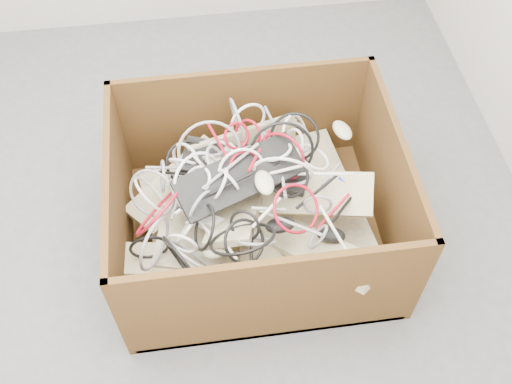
{
  "coord_description": "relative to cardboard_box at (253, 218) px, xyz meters",
  "views": [
    {
      "loc": [
        0.09,
        -1.42,
        2.19
      ],
      "look_at": [
        0.28,
        -0.03,
        0.3
      ],
      "focal_mm": 42.19,
      "sensor_mm": 36.0,
      "label": 1
    }
  ],
  "objects": [
    {
      "name": "power_strip_left",
      "position": [
        -0.17,
        0.08,
        0.22
      ],
      "size": [
        0.28,
        0.23,
        0.13
      ],
      "primitive_type": "cube",
      "rotation": [
        0.14,
        -0.26,
        0.62
      ],
      "color": "silver",
      "rests_on": "keyboard_pile"
    },
    {
      "name": "power_strip_right",
      "position": [
        -0.13,
        -0.14,
        0.17
      ],
      "size": [
        0.27,
        0.17,
        0.09
      ],
      "primitive_type": "cube",
      "rotation": [
        -0.1,
        0.17,
        -0.47
      ],
      "color": "silver",
      "rests_on": "keyboard_pile"
    },
    {
      "name": "vga_plug",
      "position": [
        0.36,
        -0.01,
        0.21
      ],
      "size": [
        0.06,
        0.06,
        0.03
      ],
      "primitive_type": "cube",
      "rotation": [
        0.09,
        0.14,
        -0.71
      ],
      "color": "#0D2DCE",
      "rests_on": "keyboard_pile"
    },
    {
      "name": "cable_tangle",
      "position": [
        -0.09,
        -0.01,
        0.26
      ],
      "size": [
        0.93,
        0.87,
        0.42
      ],
      "color": "black",
      "rests_on": "keyboard_pile"
    },
    {
      "name": "ground",
      "position": [
        -0.26,
        0.05,
        -0.15
      ],
      "size": [
        3.0,
        3.0,
        0.0
      ],
      "primitive_type": "plane",
      "color": "#4F4F51",
      "rests_on": "ground"
    },
    {
      "name": "cardboard_box",
      "position": [
        0.0,
        0.0,
        0.0
      ],
      "size": [
        1.09,
        0.91,
        0.56
      ],
      "color": "#38230E",
      "rests_on": "ground"
    },
    {
      "name": "mice_scatter",
      "position": [
        0.01,
        -0.05,
        0.2
      ],
      "size": [
        0.8,
        0.63,
        0.23
      ],
      "color": "beige",
      "rests_on": "keyboard_pile"
    },
    {
      "name": "keyboard_pile",
      "position": [
        -0.01,
        -0.0,
        0.14
      ],
      "size": [
        1.05,
        0.88,
        0.37
      ],
      "color": "tan",
      "rests_on": "cardboard_box"
    }
  ]
}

